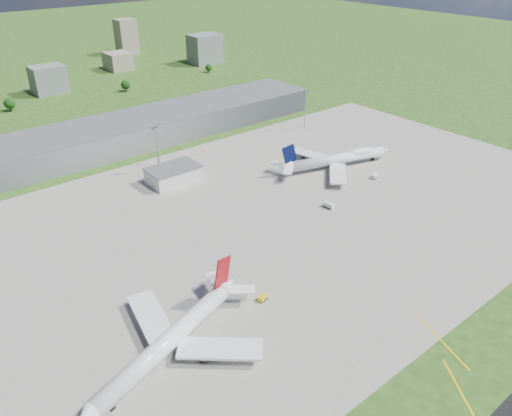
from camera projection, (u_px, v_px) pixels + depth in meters
ground at (114, 158)px, 290.51m from camera, size 1400.00×1400.00×0.00m
apron at (245, 227)px, 221.51m from camera, size 360.00×190.00×0.08m
terminal at (102, 139)px, 297.07m from camera, size 300.00×42.00×15.00m
ops_building at (173, 175)px, 260.27m from camera, size 26.00×16.00×8.00m
mast_center at (157, 142)px, 263.85m from camera, size 3.50×2.00×25.90m
mast_east at (305, 103)px, 325.09m from camera, size 3.50×2.00×25.90m
airliner_red_twin at (172, 339)px, 152.86m from camera, size 68.51×52.09×19.36m
airliner_blue_quad at (338, 159)px, 276.27m from camera, size 68.44×52.56×18.26m
tug_yellow at (263, 298)px, 176.68m from camera, size 4.27×3.13×1.88m
van_white_near at (328, 205)px, 236.47m from camera, size 3.02×5.54×2.67m
van_white_far at (375, 176)px, 265.40m from camera, size 4.89×3.44×2.33m
bldg_c at (49, 80)px, 404.78m from camera, size 26.00×20.00×22.00m
bldg_ce at (118, 61)px, 477.87m from camera, size 22.00×24.00×16.00m
bldg_e at (205, 49)px, 499.20m from camera, size 30.00×22.00×28.00m
bldg_tall_e at (126, 37)px, 535.99m from camera, size 20.00×18.00×36.00m
tree_c at (9, 103)px, 364.67m from camera, size 8.10×8.10×9.90m
tree_e at (126, 85)px, 411.54m from camera, size 7.65×7.65×9.35m
tree_far_e at (209, 68)px, 468.89m from camera, size 6.30×6.30×7.70m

